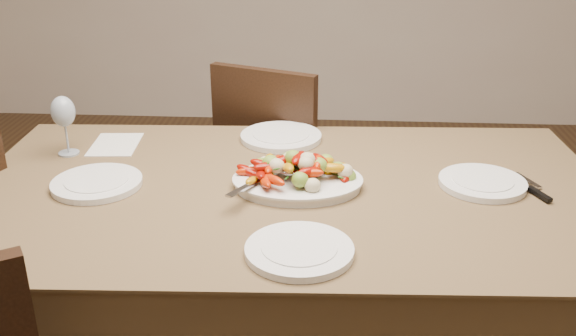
# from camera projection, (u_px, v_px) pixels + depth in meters

# --- Properties ---
(dining_table) EXTENTS (1.88, 1.11, 0.76)m
(dining_table) POSITION_uv_depth(u_px,v_px,m) (288.00, 299.00, 1.98)
(dining_table) COLOR brown
(dining_table) RESTS_ON ground
(chair_far) EXTENTS (0.55, 0.55, 0.95)m
(chair_far) POSITION_uv_depth(u_px,v_px,m) (286.00, 171.00, 2.64)
(chair_far) COLOR black
(chair_far) RESTS_ON ground
(serving_platter) EXTENTS (0.37, 0.28, 0.02)m
(serving_platter) POSITION_uv_depth(u_px,v_px,m) (298.00, 184.00, 1.83)
(serving_platter) COLOR white
(serving_platter) RESTS_ON dining_table
(roasted_vegetables) EXTENTS (0.30, 0.21, 0.09)m
(roasted_vegetables) POSITION_uv_depth(u_px,v_px,m) (298.00, 165.00, 1.81)
(roasted_vegetables) COLOR #7A0A02
(roasted_vegetables) RESTS_ON serving_platter
(serving_spoon) EXTENTS (0.28, 0.17, 0.03)m
(serving_spoon) POSITION_uv_depth(u_px,v_px,m) (274.00, 177.00, 1.78)
(serving_spoon) COLOR #9EA0A8
(serving_spoon) RESTS_ON serving_platter
(plate_left) EXTENTS (0.26, 0.26, 0.02)m
(plate_left) POSITION_uv_depth(u_px,v_px,m) (97.00, 183.00, 1.84)
(plate_left) COLOR white
(plate_left) RESTS_ON dining_table
(plate_right) EXTENTS (0.25, 0.25, 0.02)m
(plate_right) POSITION_uv_depth(u_px,v_px,m) (482.00, 183.00, 1.84)
(plate_right) COLOR white
(plate_right) RESTS_ON dining_table
(plate_far) EXTENTS (0.28, 0.28, 0.02)m
(plate_far) POSITION_uv_depth(u_px,v_px,m) (281.00, 137.00, 2.18)
(plate_far) COLOR white
(plate_far) RESTS_ON dining_table
(plate_near) EXTENTS (0.26, 0.26, 0.02)m
(plate_near) POSITION_uv_depth(u_px,v_px,m) (299.00, 251.00, 1.50)
(plate_near) COLOR white
(plate_near) RESTS_ON dining_table
(wine_glass) EXTENTS (0.08, 0.08, 0.20)m
(wine_glass) POSITION_uv_depth(u_px,v_px,m) (65.00, 124.00, 2.03)
(wine_glass) COLOR #8C99A5
(wine_glass) RESTS_ON dining_table
(menu_card) EXTENTS (0.17, 0.22, 0.00)m
(menu_card) POSITION_uv_depth(u_px,v_px,m) (115.00, 144.00, 2.14)
(menu_card) COLOR silver
(menu_card) RESTS_ON dining_table
(table_knife) EXTENTS (0.09, 0.19, 0.01)m
(table_knife) POSITION_uv_depth(u_px,v_px,m) (534.00, 189.00, 1.81)
(table_knife) COLOR #9EA0A8
(table_knife) RESTS_ON dining_table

